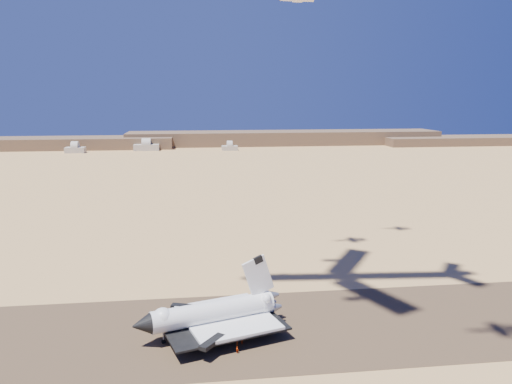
{
  "coord_description": "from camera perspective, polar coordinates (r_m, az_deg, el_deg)",
  "views": [
    {
      "loc": [
        -4.02,
        -129.39,
        64.38
      ],
      "look_at": [
        13.35,
        8.0,
        37.8
      ],
      "focal_mm": 35.0,
      "sensor_mm": 36.0,
      "label": 1
    }
  ],
  "objects": [
    {
      "name": "ground",
      "position": [
        144.57,
        -5.04,
        -15.62
      ],
      "size": [
        1200.0,
        1200.0,
        0.0
      ],
      "primitive_type": "plane",
      "color": "tan",
      "rests_on": "ground"
    },
    {
      "name": "runway",
      "position": [
        144.56,
        -5.04,
        -15.61
      ],
      "size": [
        600.0,
        50.0,
        0.06
      ],
      "primitive_type": "cube",
      "color": "brown",
      "rests_on": "ground"
    },
    {
      "name": "ridgeline",
      "position": [
        662.77,
        -1.18,
        5.95
      ],
      "size": [
        960.0,
        90.0,
        18.0
      ],
      "color": "brown",
      "rests_on": "ground"
    },
    {
      "name": "hangars",
      "position": [
        613.67,
        -12.83,
        5.03
      ],
      "size": [
        200.5,
        29.5,
        30.0
      ],
      "color": "#A59F92",
      "rests_on": "ground"
    },
    {
      "name": "shuttle",
      "position": [
        141.19,
        -5.04,
        -13.79
      ],
      "size": [
        42.5,
        33.67,
        20.73
      ],
      "rotation": [
        0.0,
        0.0,
        0.3
      ],
      "color": "white",
      "rests_on": "runway"
    },
    {
      "name": "crew_a",
      "position": [
        136.43,
        -2.18,
        -16.88
      ],
      "size": [
        0.54,
        0.69,
        1.65
      ],
      "primitive_type": "imported",
      "rotation": [
        0.0,
        0.0,
        1.3
      ],
      "color": "#DF420D",
      "rests_on": "runway"
    },
    {
      "name": "crew_b",
      "position": [
        137.56,
        -1.57,
        -16.57
      ],
      "size": [
        0.69,
        1.0,
        1.9
      ],
      "primitive_type": "imported",
      "rotation": [
        0.0,
        0.0,
        1.75
      ],
      "color": "#DF420D",
      "rests_on": "runway"
    },
    {
      "name": "crew_c",
      "position": [
        133.09,
        -2.16,
        -17.59
      ],
      "size": [
        1.07,
        1.19,
        1.83
      ],
      "primitive_type": "imported",
      "rotation": [
        0.0,
        0.0,
        2.19
      ],
      "color": "#DF420D",
      "rests_on": "runway"
    }
  ]
}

